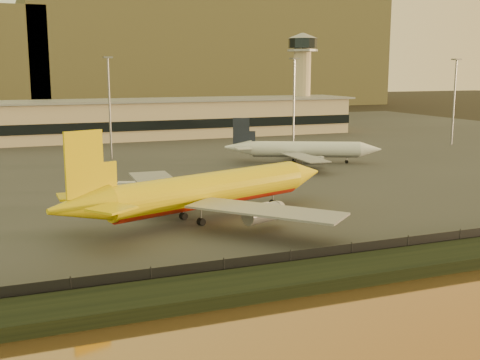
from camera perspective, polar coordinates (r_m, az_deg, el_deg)
name	(u,v)px	position (r m, az deg, el deg)	size (l,w,h in m)	color
ground	(287,237)	(82.60, 4.50, -5.40)	(900.00, 900.00, 0.00)	black
embankment	(355,270)	(68.26, 10.87, -8.38)	(320.00, 7.00, 1.40)	black
tarmac	(138,150)	(171.40, -9.63, 2.79)	(320.00, 220.00, 0.20)	#2D2D2D
perimeter_fence	(337,255)	(71.30, 9.16, -7.00)	(300.00, 0.05, 2.20)	black
terminal_building	(72,121)	(198.53, -15.68, 5.36)	(202.00, 25.00, 12.60)	tan
control_tower	(302,72)	(227.98, 5.91, 10.18)	(11.20, 11.20, 35.50)	tan
apron_light_masts	(211,96)	(154.77, -2.73, 7.92)	(152.20, 12.20, 25.40)	slate
distant_hills	(21,55)	(411.58, -20.04, 11.07)	(470.00, 160.00, 70.00)	brown
dhl_cargo_jet	(206,191)	(89.97, -3.23, -1.05)	(48.07, 45.75, 14.74)	#DFBD0B
white_narrowbody_jet	(303,150)	(145.85, 5.95, 2.88)	(35.69, 33.75, 10.84)	white
gse_vehicle_yellow	(241,188)	(110.23, 0.10, -0.77)	(3.89, 1.75, 1.75)	#DFBD0B
gse_vehicle_white	(128,186)	(113.64, -10.55, -0.61)	(3.84, 1.73, 1.73)	white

